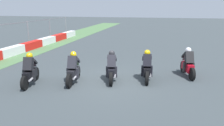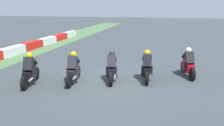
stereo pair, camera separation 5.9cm
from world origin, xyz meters
The scene contains 6 objects.
ground_plane centered at (0.00, 0.00, 0.00)m, with size 120.00×120.00×0.00m, color #384043.
rider_lane_a centered at (1.66, -3.70, 0.62)m, with size 2.02×0.67×1.51m.
rider_lane_b centered at (0.51, -1.68, 0.62)m, with size 2.04×0.57×1.51m.
rider_lane_c centered at (-0.01, -0.03, 0.62)m, with size 2.03×0.63×1.51m.
rider_lane_d centered at (-0.68, 1.69, 0.62)m, with size 2.04×0.58×1.51m.
rider_lane_e centered at (-1.40, 3.54, 0.62)m, with size 2.02×0.65×1.51m.
Camera 2 is at (-10.16, -2.51, 3.60)m, focal length 35.87 mm.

